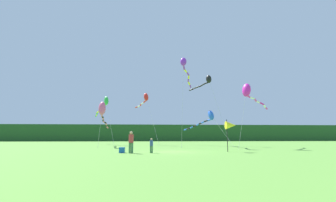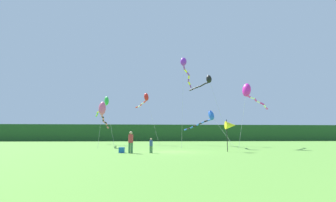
{
  "view_description": "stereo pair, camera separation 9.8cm",
  "coord_description": "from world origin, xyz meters",
  "px_view_note": "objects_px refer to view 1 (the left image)",
  "views": [
    {
      "loc": [
        -1.88,
        -20.57,
        1.33
      ],
      "look_at": [
        0.0,
        6.0,
        5.3
      ],
      "focal_mm": 25.2,
      "sensor_mm": 36.0,
      "label": 1
    },
    {
      "loc": [
        -1.78,
        -20.58,
        1.33
      ],
      "look_at": [
        0.0,
        6.0,
        5.3
      ],
      "focal_mm": 25.2,
      "sensor_mm": 36.0,
      "label": 2
    }
  ],
  "objects_px": {
    "person_adult": "(131,141)",
    "cooler_box": "(122,150)",
    "kite_green": "(105,103)",
    "kite_rainbow": "(103,111)",
    "kite_magenta": "(248,92)",
    "banner_flag_pole": "(231,125)",
    "kite_black": "(207,81)",
    "kite_red": "(145,99)",
    "kite_blue": "(207,118)",
    "person_child": "(151,145)",
    "kite_purple": "(185,67)"
  },
  "relations": [
    {
      "from": "person_adult",
      "to": "cooler_box",
      "type": "height_order",
      "value": "person_adult"
    },
    {
      "from": "kite_green",
      "to": "kite_rainbow",
      "type": "bearing_deg",
      "value": -80.32
    },
    {
      "from": "kite_green",
      "to": "kite_magenta",
      "type": "relative_size",
      "value": 1.5
    },
    {
      "from": "banner_flag_pole",
      "to": "kite_black",
      "type": "bearing_deg",
      "value": 84.7
    },
    {
      "from": "cooler_box",
      "to": "kite_red",
      "type": "xyz_separation_m",
      "value": [
        1.28,
        17.32,
        6.94
      ]
    },
    {
      "from": "kite_rainbow",
      "to": "kite_black",
      "type": "bearing_deg",
      "value": 15.61
    },
    {
      "from": "kite_blue",
      "to": "kite_green",
      "type": "height_order",
      "value": "kite_green"
    },
    {
      "from": "cooler_box",
      "to": "banner_flag_pole",
      "type": "bearing_deg",
      "value": 3.83
    },
    {
      "from": "cooler_box",
      "to": "kite_green",
      "type": "relative_size",
      "value": 0.04
    },
    {
      "from": "kite_blue",
      "to": "kite_green",
      "type": "xyz_separation_m",
      "value": [
        -15.26,
        4.98,
        2.58
      ]
    },
    {
      "from": "person_child",
      "to": "kite_magenta",
      "type": "xyz_separation_m",
      "value": [
        11.04,
        6.74,
        5.68
      ]
    },
    {
      "from": "banner_flag_pole",
      "to": "kite_black",
      "type": "relative_size",
      "value": 0.27
    },
    {
      "from": "banner_flag_pole",
      "to": "kite_purple",
      "type": "bearing_deg",
      "value": 104.23
    },
    {
      "from": "kite_purple",
      "to": "kite_green",
      "type": "xyz_separation_m",
      "value": [
        -11.78,
        7.55,
        -3.91
      ]
    },
    {
      "from": "person_adult",
      "to": "kite_black",
      "type": "distance_m",
      "value": 19.41
    },
    {
      "from": "kite_purple",
      "to": "kite_blue",
      "type": "bearing_deg",
      "value": 36.44
    },
    {
      "from": "banner_flag_pole",
      "to": "kite_black",
      "type": "xyz_separation_m",
      "value": [
        1.24,
        13.34,
        7.18
      ]
    },
    {
      "from": "person_child",
      "to": "kite_red",
      "type": "relative_size",
      "value": 0.14
    },
    {
      "from": "kite_purple",
      "to": "kite_red",
      "type": "height_order",
      "value": "kite_purple"
    },
    {
      "from": "kite_purple",
      "to": "kite_red",
      "type": "bearing_deg",
      "value": 128.48
    },
    {
      "from": "kite_rainbow",
      "to": "kite_blue",
      "type": "relative_size",
      "value": 0.81
    },
    {
      "from": "kite_blue",
      "to": "kite_purple",
      "type": "xyz_separation_m",
      "value": [
        -3.48,
        -2.57,
        6.5
      ]
    },
    {
      "from": "person_child",
      "to": "cooler_box",
      "type": "xyz_separation_m",
      "value": [
        -2.35,
        0.38,
        -0.43
      ]
    },
    {
      "from": "kite_purple",
      "to": "kite_magenta",
      "type": "bearing_deg",
      "value": -31.82
    },
    {
      "from": "cooler_box",
      "to": "kite_black",
      "type": "bearing_deg",
      "value": 53.21
    },
    {
      "from": "kite_rainbow",
      "to": "kite_black",
      "type": "relative_size",
      "value": 0.75
    },
    {
      "from": "kite_red",
      "to": "kite_green",
      "type": "relative_size",
      "value": 0.76
    },
    {
      "from": "person_adult",
      "to": "kite_rainbow",
      "type": "distance_m",
      "value": 12.0
    },
    {
      "from": "cooler_box",
      "to": "kite_red",
      "type": "distance_m",
      "value": 18.71
    },
    {
      "from": "kite_rainbow",
      "to": "kite_purple",
      "type": "xyz_separation_m",
      "value": [
        10.4,
        0.51,
        5.93
      ]
    },
    {
      "from": "kite_rainbow",
      "to": "kite_magenta",
      "type": "bearing_deg",
      "value": -12.03
    },
    {
      "from": "person_child",
      "to": "kite_rainbow",
      "type": "distance_m",
      "value": 12.6
    },
    {
      "from": "person_child",
      "to": "kite_red",
      "type": "xyz_separation_m",
      "value": [
        -1.07,
        17.7,
        6.51
      ]
    },
    {
      "from": "person_child",
      "to": "cooler_box",
      "type": "distance_m",
      "value": 2.42
    },
    {
      "from": "kite_purple",
      "to": "kite_black",
      "type": "xyz_separation_m",
      "value": [
        3.75,
        3.44,
        -0.95
      ]
    },
    {
      "from": "kite_magenta",
      "to": "banner_flag_pole",
      "type": "bearing_deg",
      "value": -126.12
    },
    {
      "from": "kite_blue",
      "to": "kite_magenta",
      "type": "height_order",
      "value": "kite_magenta"
    },
    {
      "from": "cooler_box",
      "to": "banner_flag_pole",
      "type": "xyz_separation_m",
      "value": [
        9.2,
        0.62,
        2.02
      ]
    },
    {
      "from": "kite_red",
      "to": "kite_magenta",
      "type": "height_order",
      "value": "kite_red"
    },
    {
      "from": "kite_blue",
      "to": "kite_red",
      "type": "height_order",
      "value": "kite_red"
    },
    {
      "from": "kite_purple",
      "to": "kite_red",
      "type": "distance_m",
      "value": 9.27
    },
    {
      "from": "cooler_box",
      "to": "kite_blue",
      "type": "height_order",
      "value": "kite_blue"
    },
    {
      "from": "kite_red",
      "to": "kite_purple",
      "type": "bearing_deg",
      "value": -51.52
    },
    {
      "from": "kite_black",
      "to": "kite_rainbow",
      "type": "bearing_deg",
      "value": -164.39
    },
    {
      "from": "cooler_box",
      "to": "kite_purple",
      "type": "relative_size",
      "value": 0.04
    },
    {
      "from": "cooler_box",
      "to": "kite_magenta",
      "type": "height_order",
      "value": "kite_magenta"
    },
    {
      "from": "person_child",
      "to": "kite_black",
      "type": "xyz_separation_m",
      "value": [
        8.09,
        14.33,
        8.78
      ]
    },
    {
      "from": "kite_blue",
      "to": "banner_flag_pole",
      "type": "bearing_deg",
      "value": -94.45
    },
    {
      "from": "cooler_box",
      "to": "kite_purple",
      "type": "xyz_separation_m",
      "value": [
        6.69,
        10.52,
        10.16
      ]
    },
    {
      "from": "person_child",
      "to": "banner_flag_pole",
      "type": "xyz_separation_m",
      "value": [
        6.85,
        0.99,
        1.59
      ]
    }
  ]
}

